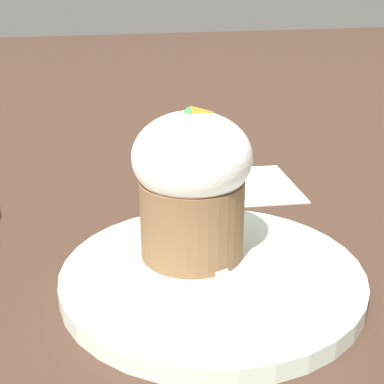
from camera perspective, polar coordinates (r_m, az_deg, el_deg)
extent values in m
plane|color=#3D281E|center=(0.40, 2.13, -9.79)|extent=(4.00, 4.00, 0.00)
cylinder|color=silver|center=(0.40, 2.14, -8.95)|extent=(0.22, 0.22, 0.01)
cylinder|color=brown|center=(0.40, 0.00, -2.79)|extent=(0.08, 0.08, 0.06)
ellipsoid|color=white|center=(0.38, 0.00, 3.77)|extent=(0.09, 0.09, 0.07)
cone|color=orange|center=(0.38, 1.26, 8.46)|extent=(0.02, 0.01, 0.01)
sphere|color=green|center=(0.37, -0.16, 8.36)|extent=(0.01, 0.01, 0.01)
cube|color=#B7B7BC|center=(0.36, 4.83, -11.16)|extent=(0.02, 0.10, 0.00)
ellipsoid|color=#B7B7BC|center=(0.41, 2.32, -6.23)|extent=(0.04, 0.05, 0.01)
cube|color=white|center=(0.58, 4.22, 0.70)|extent=(0.15, 0.14, 0.00)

